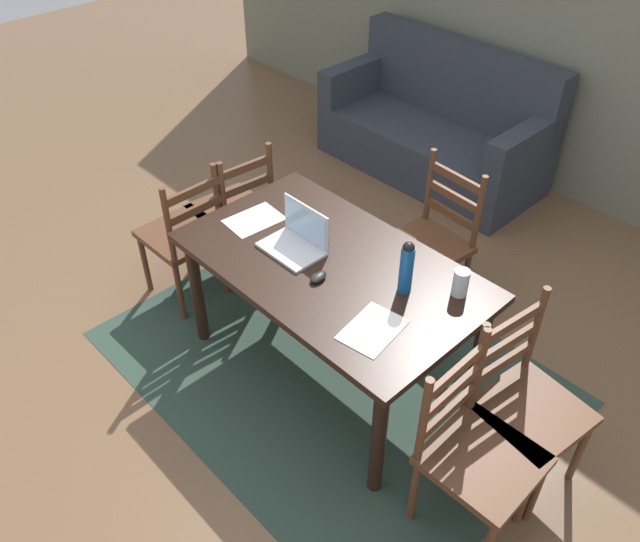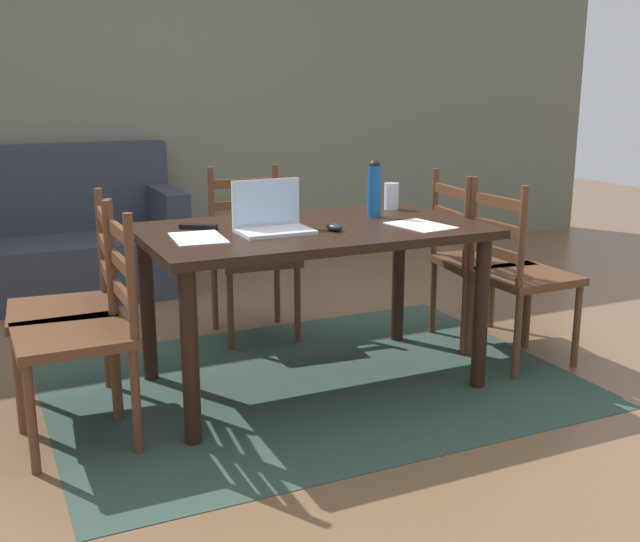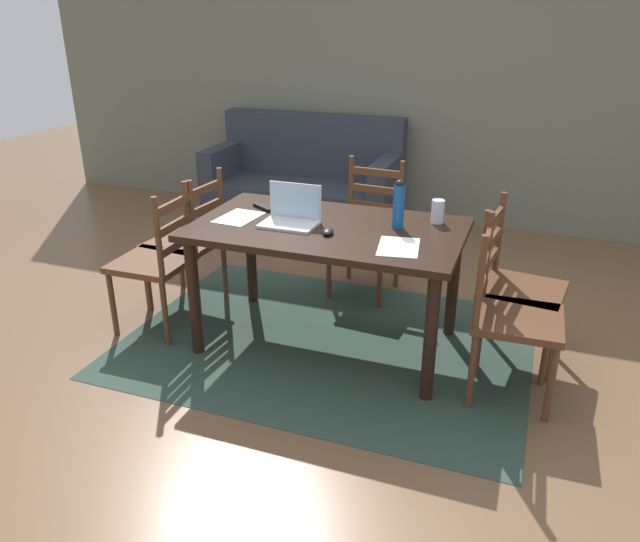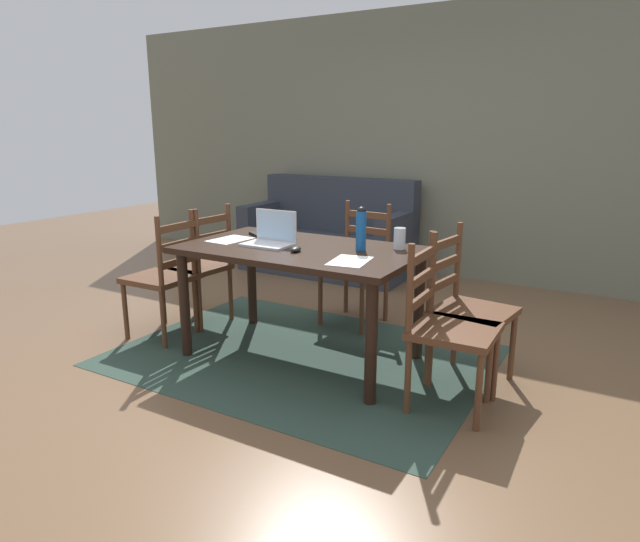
# 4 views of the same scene
# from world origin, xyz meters

# --- Properties ---
(ground_plane) EXTENTS (14.00, 14.00, 0.00)m
(ground_plane) POSITION_xyz_m (0.00, 0.00, 0.00)
(ground_plane) COLOR brown
(area_rug) EXTENTS (2.44, 1.79, 0.01)m
(area_rug) POSITION_xyz_m (0.00, 0.00, 0.00)
(area_rug) COLOR #2D4238
(area_rug) RESTS_ON ground
(wall_back) EXTENTS (8.00, 0.12, 2.70)m
(wall_back) POSITION_xyz_m (0.00, 2.65, 1.35)
(wall_back) COLOR #6B6D5B
(wall_back) RESTS_ON ground
(dining_table) EXTENTS (1.55, 0.91, 0.77)m
(dining_table) POSITION_xyz_m (0.00, 0.00, 0.67)
(dining_table) COLOR black
(dining_table) RESTS_ON ground
(chair_left_far) EXTENTS (0.47, 0.47, 0.95)m
(chair_left_far) POSITION_xyz_m (-1.06, 0.18, 0.46)
(chair_left_far) COLOR #56331E
(chair_left_far) RESTS_ON ground
(chair_left_near) EXTENTS (0.45, 0.45, 0.95)m
(chair_left_near) POSITION_xyz_m (-1.06, -0.18, 0.46)
(chair_left_near) COLOR #56331E
(chair_left_near) RESTS_ON ground
(chair_right_far) EXTENTS (0.49, 0.49, 0.95)m
(chair_right_far) POSITION_xyz_m (1.06, 0.19, 0.46)
(chair_right_far) COLOR #56331E
(chair_right_far) RESTS_ON ground
(chair_far_head) EXTENTS (0.47, 0.47, 0.95)m
(chair_far_head) POSITION_xyz_m (0.00, 0.83, 0.46)
(chair_far_head) COLOR #56331E
(chair_far_head) RESTS_ON ground
(chair_right_near) EXTENTS (0.45, 0.45, 0.95)m
(chair_right_near) POSITION_xyz_m (1.06, -0.18, 0.46)
(chair_right_near) COLOR #56331E
(chair_right_near) RESTS_ON ground
(couch) EXTENTS (1.80, 0.80, 1.00)m
(couch) POSITION_xyz_m (-1.00, 2.18, 0.36)
(couch) COLOR #2D333D
(couch) RESTS_ON ground
(laptop) EXTENTS (0.32, 0.22, 0.23)m
(laptop) POSITION_xyz_m (-0.21, -0.03, 0.82)
(laptop) COLOR silver
(laptop) RESTS_ON dining_table
(water_bottle) EXTENTS (0.07, 0.07, 0.28)m
(water_bottle) POSITION_xyz_m (0.38, 0.11, 0.91)
(water_bottle) COLOR #145199
(water_bottle) RESTS_ON dining_table
(drinking_glass) EXTENTS (0.08, 0.08, 0.14)m
(drinking_glass) POSITION_xyz_m (0.58, 0.27, 0.83)
(drinking_glass) COLOR silver
(drinking_glass) RESTS_ON dining_table
(computer_mouse) EXTENTS (0.07, 0.11, 0.03)m
(computer_mouse) POSITION_xyz_m (0.05, -0.13, 0.78)
(computer_mouse) COLOR black
(computer_mouse) RESTS_ON dining_table
(tv_remote) EXTENTS (0.17, 0.13, 0.02)m
(tv_remote) POSITION_xyz_m (-0.49, 0.17, 0.78)
(tv_remote) COLOR black
(tv_remote) RESTS_ON dining_table
(paper_stack_left) EXTENTS (0.25, 0.33, 0.00)m
(paper_stack_left) POSITION_xyz_m (0.46, -0.20, 0.77)
(paper_stack_left) COLOR white
(paper_stack_left) RESTS_ON dining_table
(paper_stack_right) EXTENTS (0.23, 0.31, 0.00)m
(paper_stack_right) POSITION_xyz_m (-0.55, -0.04, 0.77)
(paper_stack_right) COLOR white
(paper_stack_right) RESTS_ON dining_table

